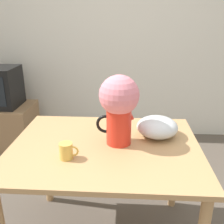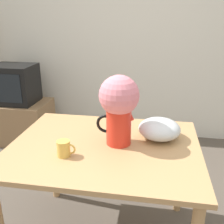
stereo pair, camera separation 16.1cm
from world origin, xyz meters
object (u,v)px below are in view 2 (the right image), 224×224
object	(u,v)px
coffee_mug	(64,148)
tv_set	(14,84)
flower_vase	(119,104)
white_bowl	(159,129)

from	to	relation	value
coffee_mug	tv_set	bearing A→B (deg)	127.08
flower_vase	coffee_mug	xyz separation A→B (m)	(-0.29, -0.21, -0.22)
flower_vase	coffee_mug	world-z (taller)	flower_vase
white_bowl	flower_vase	bearing A→B (deg)	-155.35
coffee_mug	tv_set	xyz separation A→B (m)	(-1.21, 1.60, -0.08)
white_bowl	tv_set	bearing A→B (deg)	144.04
white_bowl	tv_set	xyz separation A→B (m)	(-1.75, 1.27, -0.10)
tv_set	coffee_mug	bearing A→B (deg)	-52.92
flower_vase	white_bowl	xyz separation A→B (m)	(0.25, 0.12, -0.20)
flower_vase	tv_set	xyz separation A→B (m)	(-1.49, 1.38, -0.29)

